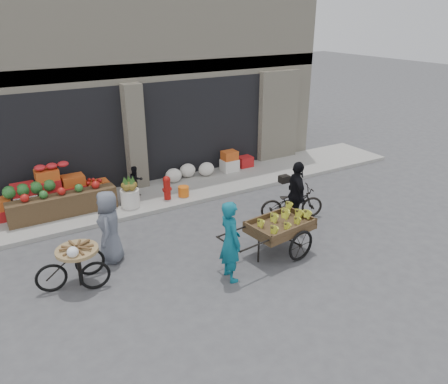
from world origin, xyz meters
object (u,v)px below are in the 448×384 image
orange_bucket (184,191)px  tricycle_cart (78,261)px  vendor_grey (109,227)px  pineapple_bin (130,198)px  cyclist (297,195)px  fire_hydrant (167,187)px  seated_person (136,182)px  vendor_woman (230,241)px  bicycle (292,203)px  banana_cart (278,225)px

orange_bucket → tricycle_cart: (-3.72, -2.85, 0.30)m
tricycle_cart → vendor_grey: size_ratio=0.87×
pineapple_bin → cyclist: size_ratio=0.30×
fire_hydrant → seated_person: size_ratio=0.76×
vendor_woman → pineapple_bin: bearing=12.1°
vendor_woman → bicycle: 3.36m
pineapple_bin → orange_bucket: bearing=-3.6°
vendor_woman → bicycle: size_ratio=1.03×
orange_bucket → banana_cart: (0.49, -3.92, 0.48)m
seated_person → banana_cart: seated_person is taller
vendor_grey → tricycle_cart: bearing=-29.8°
orange_bucket → bicycle: 3.27m
pineapple_bin → tricycle_cart: 3.64m
vendor_woman → bicycle: (2.92, 1.61, -0.43)m
banana_cart → vendor_woman: bearing=-175.8°
fire_hydrant → tricycle_cart: tricycle_cart is taller
seated_person → fire_hydrant: bearing=-52.9°
pineapple_bin → banana_cart: 4.55m
tricycle_cart → cyclist: size_ratio=0.82×
fire_hydrant → vendor_woman: size_ratio=0.40×
pineapple_bin → bicycle: (3.57, -2.71, 0.08)m
seated_person → pineapple_bin: bearing=-133.7°
fire_hydrant → orange_bucket: (0.50, -0.05, -0.23)m
seated_person → banana_cart: bearing=-79.9°
pineapple_bin → tricycle_cart: (-2.12, -2.95, 0.20)m
banana_cart → orange_bucket: bearing=90.1°
orange_bucket → cyclist: size_ratio=0.18×
fire_hydrant → tricycle_cart: bearing=-138.0°
banana_cart → tricycle_cart: bearing=158.7°
fire_hydrant → seated_person: (-0.70, 0.65, 0.08)m
cyclist → orange_bucket: bearing=51.0°
fire_hydrant → pineapple_bin: bearing=177.4°
banana_cart → tricycle_cart: banana_cart is taller
fire_hydrant → orange_bucket: bearing=-5.7°
fire_hydrant → vendor_grey: 3.30m
seated_person → vendor_woman: (0.24, -4.91, 0.29)m
orange_bucket → banana_cart: banana_cart is taller
vendor_grey → seated_person: bearing=174.9°
fire_hydrant → tricycle_cart: (-3.22, -2.90, 0.06)m
vendor_grey → bicycle: vendor_grey is taller
bicycle → fire_hydrant: bearing=63.5°
pineapple_bin → vendor_grey: bearing=-118.4°
orange_bucket → bicycle: size_ratio=0.19×
fire_hydrant → bicycle: 3.62m
pineapple_bin → tricycle_cart: tricycle_cart is taller
fire_hydrant → banana_cart: size_ratio=0.28×
pineapple_bin → fire_hydrant: 1.11m
orange_bucket → vendor_woman: size_ratio=0.18×
fire_hydrant → orange_bucket: size_ratio=2.22×
tricycle_cart → vendor_woman: bearing=-21.2°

